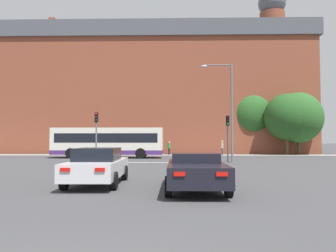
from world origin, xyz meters
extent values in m
cube|color=silver|center=(0.00, 22.83, 0.00)|extent=(8.40, 0.30, 0.01)
cube|color=#A09B91|center=(0.00, 36.39, 0.01)|extent=(69.34, 2.50, 0.01)
cube|color=brown|center=(-1.42, 46.35, 7.71)|extent=(42.41, 14.66, 15.43)
cube|color=#4C4F56|center=(-1.42, 46.35, 16.52)|extent=(43.26, 15.25, 2.19)
cube|color=brown|center=(-16.74, 43.46, 18.58)|extent=(0.90, 0.90, 1.92)
cube|color=brown|center=(-7.02, 44.79, 18.58)|extent=(0.90, 0.90, 1.92)
cube|color=brown|center=(3.47, 44.12, 18.58)|extent=(0.90, 0.90, 1.92)
cube|color=brown|center=(15.05, 47.66, 18.58)|extent=(0.90, 0.90, 1.92)
cylinder|color=brown|center=(15.95, 46.35, 19.40)|extent=(3.70, 3.70, 3.56)
sphere|color=#4C4F56|center=(15.95, 46.35, 22.72)|extent=(4.11, 4.11, 4.11)
cube|color=silver|center=(-1.85, 9.82, 0.63)|extent=(1.92, 4.70, 0.62)
cube|color=black|center=(-1.85, 9.77, 1.19)|extent=(1.60, 2.13, 0.49)
cylinder|color=black|center=(-2.76, 11.24, 0.32)|extent=(0.24, 0.65, 0.64)
cylinder|color=black|center=(-1.03, 11.29, 0.32)|extent=(0.24, 0.65, 0.64)
cylinder|color=black|center=(-2.68, 8.36, 0.32)|extent=(0.24, 0.65, 0.64)
cylinder|color=black|center=(-0.95, 8.40, 0.32)|extent=(0.24, 0.65, 0.64)
cube|color=red|center=(-2.35, 7.46, 0.79)|extent=(0.32, 0.06, 0.12)
cube|color=red|center=(-1.23, 7.49, 0.79)|extent=(0.32, 0.06, 0.12)
cube|color=black|center=(1.90, 8.52, 0.64)|extent=(1.91, 4.82, 0.63)
cube|color=black|center=(1.90, 8.64, 1.12)|extent=(1.64, 1.45, 0.33)
cylinder|color=black|center=(0.99, 10.02, 0.32)|extent=(0.22, 0.64, 0.64)
cylinder|color=black|center=(2.81, 10.01, 0.32)|extent=(0.22, 0.64, 0.64)
cylinder|color=black|center=(0.98, 7.03, 0.32)|extent=(0.22, 0.64, 0.64)
cylinder|color=black|center=(2.81, 7.03, 0.32)|extent=(0.22, 0.64, 0.64)
cube|color=red|center=(1.30, 6.10, 0.79)|extent=(0.32, 0.05, 0.12)
cube|color=red|center=(2.48, 6.10, 0.79)|extent=(0.32, 0.05, 0.12)
cube|color=silver|center=(-5.54, 29.62, 1.67)|extent=(10.90, 2.52, 2.64)
cube|color=#4C2870|center=(-5.54, 29.62, 0.57)|extent=(10.92, 2.54, 0.44)
cube|color=black|center=(-5.54, 29.62, 1.99)|extent=(10.03, 2.55, 0.90)
cylinder|color=black|center=(-8.92, 28.41, 0.50)|extent=(1.00, 0.28, 1.00)
cylinder|color=black|center=(-8.92, 30.83, 0.50)|extent=(1.00, 0.28, 1.00)
cylinder|color=black|center=(-2.17, 28.41, 0.50)|extent=(1.00, 0.28, 1.00)
cylinder|color=black|center=(-2.17, 30.83, 0.50)|extent=(1.00, 0.28, 1.00)
cylinder|color=slate|center=(5.40, 23.36, 1.47)|extent=(0.12, 0.12, 2.93)
cube|color=black|center=(5.40, 23.36, 3.33)|extent=(0.26, 0.20, 0.80)
sphere|color=black|center=(5.40, 23.23, 3.59)|extent=(0.17, 0.17, 0.17)
sphere|color=black|center=(5.40, 23.23, 3.33)|extent=(0.17, 0.17, 0.17)
sphere|color=#1ED14C|center=(5.40, 23.23, 3.08)|extent=(0.17, 0.17, 0.17)
cylinder|color=slate|center=(-5.16, 23.07, 1.60)|extent=(0.12, 0.12, 3.20)
cube|color=black|center=(-5.16, 23.07, 3.60)|extent=(0.26, 0.20, 0.80)
sphere|color=red|center=(-5.16, 22.94, 3.86)|extent=(0.17, 0.17, 0.17)
sphere|color=black|center=(-5.16, 22.94, 3.60)|extent=(0.17, 0.17, 0.17)
sphere|color=black|center=(-5.16, 22.94, 3.35)|extent=(0.17, 0.17, 0.17)
cylinder|color=slate|center=(5.66, 22.89, 3.94)|extent=(0.16, 0.16, 7.88)
cylinder|color=slate|center=(4.57, 22.89, 7.73)|extent=(2.18, 0.10, 0.10)
ellipsoid|color=#B2B2B7|center=(3.48, 22.89, 7.63)|extent=(0.50, 0.36, 0.22)
cylinder|color=#333851|center=(6.72, 35.75, 0.42)|extent=(0.13, 0.13, 0.83)
cylinder|color=#333851|center=(6.72, 35.92, 0.42)|extent=(0.13, 0.13, 0.83)
cube|color=tan|center=(6.72, 35.83, 1.16)|extent=(0.22, 0.40, 0.66)
sphere|color=tan|center=(6.72, 35.83, 1.61)|extent=(0.25, 0.25, 0.25)
cylinder|color=black|center=(0.46, 36.98, 0.39)|extent=(0.13, 0.13, 0.79)
cylinder|color=black|center=(0.37, 36.83, 0.39)|extent=(0.13, 0.13, 0.79)
cube|color=#336B38|center=(0.41, 36.91, 1.10)|extent=(0.40, 0.46, 0.62)
sphere|color=tan|center=(0.41, 36.91, 1.52)|extent=(0.24, 0.24, 0.24)
cylinder|color=#333851|center=(-1.74, 36.75, 0.39)|extent=(0.13, 0.13, 0.77)
cylinder|color=#333851|center=(-1.86, 36.62, 0.39)|extent=(0.13, 0.13, 0.77)
cube|color=#B21E23|center=(-1.80, 36.68, 1.08)|extent=(0.43, 0.44, 0.61)
sphere|color=tan|center=(-1.80, 36.68, 1.50)|extent=(0.23, 0.23, 0.23)
cylinder|color=#4C3823|center=(11.26, 41.30, 1.25)|extent=(0.36, 0.36, 2.51)
ellipsoid|color=#285623|center=(11.26, 41.30, 5.22)|extent=(6.38, 6.38, 6.70)
cylinder|color=#4C3823|center=(16.42, 37.76, 1.03)|extent=(0.36, 0.36, 2.05)
ellipsoid|color=#285623|center=(16.42, 37.76, 4.57)|extent=(5.94, 5.94, 6.23)
cylinder|color=#4C3823|center=(14.86, 37.38, 1.16)|extent=(0.36, 0.36, 2.33)
ellipsoid|color=#234C1E|center=(14.86, 37.38, 4.64)|extent=(5.45, 5.45, 5.72)
camera|label=1|loc=(1.20, -3.01, 1.72)|focal=35.00mm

